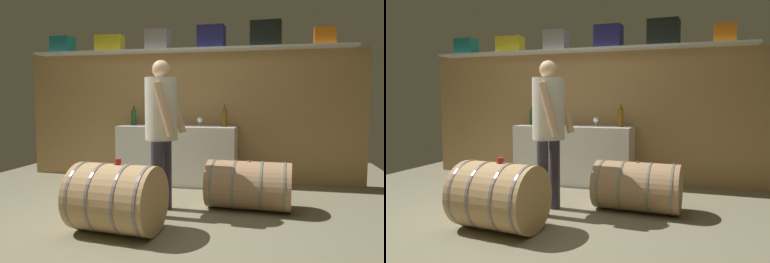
% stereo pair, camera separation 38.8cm
% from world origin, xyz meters
% --- Properties ---
extents(ground_plane, '(6.48, 8.01, 0.02)m').
position_xyz_m(ground_plane, '(0.00, 0.60, -0.01)').
color(ground_plane, gray).
extents(back_wall_panel, '(5.28, 0.10, 1.97)m').
position_xyz_m(back_wall_panel, '(0.00, 2.41, 0.98)').
color(back_wall_panel, '#A98351').
rests_on(back_wall_panel, ground).
extents(high_shelf_board, '(4.85, 0.40, 0.03)m').
position_xyz_m(high_shelf_board, '(0.00, 2.26, 1.98)').
color(high_shelf_board, silver).
rests_on(high_shelf_board, back_wall_panel).
extents(toolcase_teal, '(0.33, 0.26, 0.26)m').
position_xyz_m(toolcase_teal, '(-2.02, 2.26, 2.13)').
color(toolcase_teal, '#1A7375').
rests_on(toolcase_teal, high_shelf_board).
extents(toolcase_yellow, '(0.43, 0.25, 0.25)m').
position_xyz_m(toolcase_yellow, '(-1.20, 2.26, 2.12)').
color(toolcase_yellow, yellow).
rests_on(toolcase_yellow, high_shelf_board).
extents(toolcase_grey, '(0.36, 0.21, 0.31)m').
position_xyz_m(toolcase_grey, '(-0.42, 2.26, 2.15)').
color(toolcase_grey, gray).
rests_on(toolcase_grey, high_shelf_board).
extents(toolcase_navy, '(0.40, 0.28, 0.33)m').
position_xyz_m(toolcase_navy, '(0.41, 2.26, 2.16)').
color(toolcase_navy, navy).
rests_on(toolcase_navy, high_shelf_board).
extents(toolcase_black, '(0.44, 0.32, 0.36)m').
position_xyz_m(toolcase_black, '(1.20, 2.26, 2.18)').
color(toolcase_black, black).
rests_on(toolcase_black, high_shelf_board).
extents(toolcase_orange, '(0.30, 0.20, 0.24)m').
position_xyz_m(toolcase_orange, '(2.00, 2.26, 2.12)').
color(toolcase_orange, orange).
rests_on(toolcase_orange, high_shelf_board).
extents(work_cabinet, '(1.74, 0.57, 0.86)m').
position_xyz_m(work_cabinet, '(-0.06, 2.06, 0.43)').
color(work_cabinet, white).
rests_on(work_cabinet, ground).
extents(wine_bottle_green, '(0.08, 0.08, 0.29)m').
position_xyz_m(wine_bottle_green, '(-0.78, 2.17, 0.99)').
color(wine_bottle_green, '#265C2F').
rests_on(wine_bottle_green, work_cabinet).
extents(wine_bottle_amber, '(0.08, 0.08, 0.32)m').
position_xyz_m(wine_bottle_amber, '(0.63, 2.10, 1.01)').
color(wine_bottle_amber, brown).
rests_on(wine_bottle_amber, work_cabinet).
extents(wine_glass, '(0.08, 0.08, 0.14)m').
position_xyz_m(wine_glass, '(0.28, 2.05, 0.95)').
color(wine_glass, white).
rests_on(wine_glass, work_cabinet).
extents(wine_barrel_near, '(0.87, 0.72, 0.66)m').
position_xyz_m(wine_barrel_near, '(-0.10, -0.04, 0.32)').
color(wine_barrel_near, tan).
rests_on(wine_barrel_near, ground).
extents(wine_barrel_far, '(0.97, 0.60, 0.56)m').
position_xyz_m(wine_barrel_far, '(1.06, 0.96, 0.28)').
color(wine_barrel_far, tan).
rests_on(wine_barrel_far, ground).
extents(tasting_cup, '(0.06, 0.06, 0.05)m').
position_xyz_m(tasting_cup, '(-0.08, -0.04, 0.67)').
color(tasting_cup, red).
rests_on(tasting_cup, wine_barrel_near).
extents(winemaker_pouring, '(0.41, 0.50, 1.66)m').
position_xyz_m(winemaker_pouring, '(0.14, 0.62, 1.02)').
color(winemaker_pouring, '#312D3B').
rests_on(winemaker_pouring, ground).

